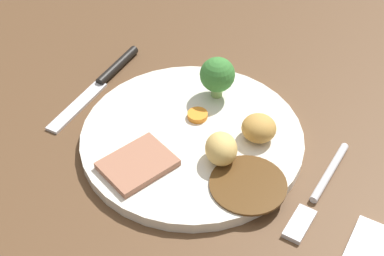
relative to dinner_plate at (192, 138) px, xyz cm
name	(u,v)px	position (x,y,z in cm)	size (l,w,h in cm)	color
dining_table	(206,144)	(-0.59, -2.16, -2.50)	(120.00, 84.00, 3.60)	brown
dinner_plate	(192,138)	(0.00, 0.00, 0.00)	(26.08, 26.08, 1.40)	silver
gravy_pool	(248,184)	(-9.27, 3.30, 0.85)	(8.35, 8.35, 0.30)	#563819
meat_slice_main	(138,164)	(2.21, 7.53, 1.10)	(7.56, 5.82, 0.80)	#9E664C
roast_potato_left	(221,149)	(-4.89, 1.66, 2.43)	(4.17, 3.55, 3.46)	#D8B260
roast_potato_right	(259,128)	(-6.70, -3.70, 2.21)	(4.02, 3.96, 3.01)	#BC8C42
carrot_coin_front	(198,115)	(1.05, -2.83, 1.02)	(2.44, 2.44, 0.65)	orange
broccoli_floret	(217,75)	(1.26, -7.61, 3.86)	(4.35, 4.35, 5.43)	#8CB766
fork	(318,192)	(-15.69, -0.75, -0.31)	(2.11, 15.28, 0.90)	silver
knife	(103,80)	(16.00, -3.10, -0.25)	(2.81, 18.56, 1.20)	black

